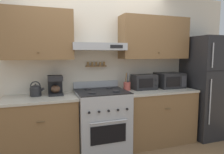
# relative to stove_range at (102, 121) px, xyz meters

# --- Properties ---
(wall_back) EXTENTS (5.20, 0.46, 2.55)m
(wall_back) POSITION_rel_stove_range_xyz_m (0.05, 0.32, 0.96)
(wall_back) COLOR beige
(wall_back) RESTS_ON ground_plane
(counter_left) EXTENTS (1.00, 0.65, 0.90)m
(counter_left) POSITION_rel_stove_range_xyz_m (-0.88, 0.04, -0.03)
(counter_left) COLOR brown
(counter_left) RESTS_ON ground_plane
(counter_right) EXTENTS (1.23, 0.65, 0.90)m
(counter_right) POSITION_rel_stove_range_xyz_m (0.99, 0.04, -0.03)
(counter_right) COLOR brown
(counter_right) RESTS_ON ground_plane
(stove_range) EXTENTS (0.75, 0.72, 1.05)m
(stove_range) POSITION_rel_stove_range_xyz_m (0.00, 0.00, 0.00)
(stove_range) COLOR #ADAFB5
(stove_range) RESTS_ON ground_plane
(refrigerator) EXTENTS (0.73, 0.73, 1.80)m
(refrigerator) POSITION_rel_stove_range_xyz_m (2.01, -0.01, 0.42)
(refrigerator) COLOR #232326
(refrigerator) RESTS_ON ground_plane
(tea_kettle) EXTENTS (0.20, 0.16, 0.21)m
(tea_kettle) POSITION_rel_stove_range_xyz_m (-0.93, 0.13, 0.51)
(tea_kettle) COLOR #232326
(tea_kettle) RESTS_ON counter_left
(coffee_maker) EXTENTS (0.21, 0.25, 0.28)m
(coffee_maker) POSITION_rel_stove_range_xyz_m (-0.66, 0.16, 0.56)
(coffee_maker) COLOR black
(coffee_maker) RESTS_ON counter_left
(microwave) EXTENTS (0.45, 0.40, 0.26)m
(microwave) POSITION_rel_stove_range_xyz_m (1.30, 0.15, 0.55)
(microwave) COLOR #232326
(microwave) RESTS_ON counter_right
(utensil_crock) EXTENTS (0.12, 0.12, 0.29)m
(utensil_crock) POSITION_rel_stove_range_xyz_m (0.48, 0.13, 0.50)
(utensil_crock) COLOR #B24C42
(utensil_crock) RESTS_ON counter_right
(toaster_oven) EXTENTS (0.39, 0.28, 0.25)m
(toaster_oven) POSITION_rel_stove_range_xyz_m (0.79, 0.13, 0.55)
(toaster_oven) COLOR #232326
(toaster_oven) RESTS_ON counter_right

